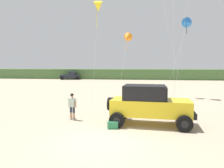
# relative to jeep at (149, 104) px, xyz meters

# --- Properties ---
(ground_plane) EXTENTS (220.00, 220.00, 0.00)m
(ground_plane) POSITION_rel_jeep_xyz_m (-2.17, -3.13, -1.20)
(ground_plane) COLOR tan
(dune_ridge) EXTENTS (90.00, 9.39, 2.49)m
(dune_ridge) POSITION_rel_jeep_xyz_m (-2.71, 44.61, 0.05)
(dune_ridge) COLOR #4C703D
(dune_ridge) RESTS_ON ground_plane
(jeep) EXTENTS (4.93, 2.65, 2.26)m
(jeep) POSITION_rel_jeep_xyz_m (0.00, 0.00, 0.00)
(jeep) COLOR yellow
(jeep) RESTS_ON ground_plane
(person_watching) EXTENTS (0.60, 0.40, 1.67)m
(person_watching) POSITION_rel_jeep_xyz_m (-4.71, 0.43, -0.26)
(person_watching) COLOR tan
(person_watching) RESTS_ON ground_plane
(cooler_box) EXTENTS (0.62, 0.46, 0.38)m
(cooler_box) POSITION_rel_jeep_xyz_m (-1.96, -1.07, -1.01)
(cooler_box) COLOR #2D7F51
(cooler_box) RESTS_ON ground_plane
(distant_pickup) EXTENTS (4.90, 3.28, 1.98)m
(distant_pickup) POSITION_rel_jeep_xyz_m (-17.87, 38.48, -0.26)
(distant_pickup) COLOR #1E232D
(distant_pickup) RESTS_ON ground_plane
(kite_red_delta) EXTENTS (3.28, 3.11, 8.39)m
(kite_red_delta) POSITION_rel_jeep_xyz_m (4.14, 10.87, 6.55)
(kite_red_delta) COLOR blue
(kite_red_delta) RESTS_ON ground_plane
(kite_black_sled) EXTENTS (1.32, 5.71, 10.27)m
(kite_black_sled) POSITION_rel_jeep_xyz_m (-5.13, 10.59, 8.38)
(kite_black_sled) COLOR yellow
(kite_black_sled) RESTS_ON ground_plane
(kite_green_box) EXTENTS (1.53, 5.59, 7.62)m
(kite_green_box) POSITION_rel_jeep_xyz_m (-2.31, 14.53, 5.63)
(kite_green_box) COLOR orange
(kite_green_box) RESTS_ON ground_plane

